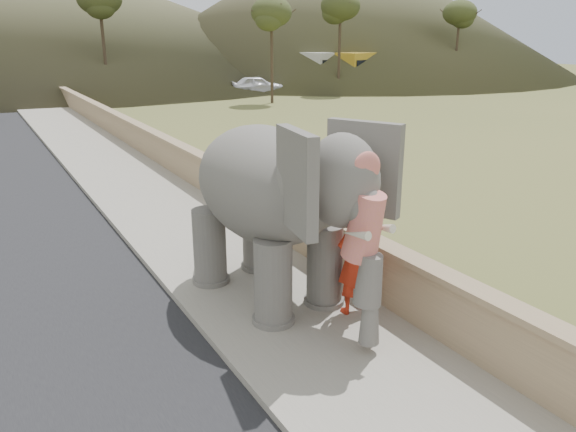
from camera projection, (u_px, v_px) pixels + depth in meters
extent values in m
plane|color=olive|center=(285.00, 316.00, 9.63)|extent=(160.00, 160.00, 0.00)
cube|color=#9E9687|center=(132.00, 183.00, 17.87)|extent=(3.00, 120.00, 0.15)
cube|color=tan|center=(180.00, 163.00, 18.50)|extent=(0.30, 120.00, 1.10)
imported|color=brown|center=(351.00, 134.00, 23.74)|extent=(1.46, 1.36, 1.16)
imported|color=silver|center=(257.00, 85.00, 44.61)|extent=(4.52, 2.71, 1.44)
cube|color=beige|center=(353.00, 69.00, 50.72)|extent=(11.28, 4.91, 3.10)
cube|color=gold|center=(384.00, 70.00, 50.30)|extent=(11.28, 5.02, 3.10)
cone|color=brown|center=(334.00, 4.00, 67.06)|extent=(56.00, 56.00, 16.00)
cone|color=brown|center=(37.00, 13.00, 67.66)|extent=(80.00, 80.00, 14.00)
imported|color=#B12612|center=(355.00, 259.00, 9.20)|extent=(0.69, 0.45, 1.89)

